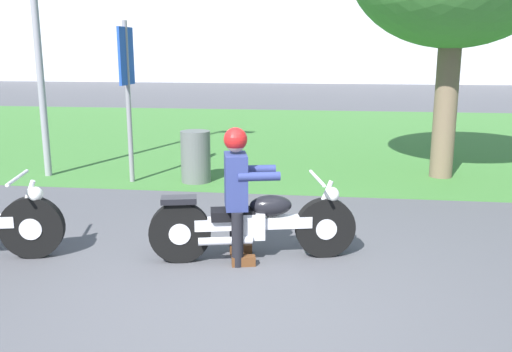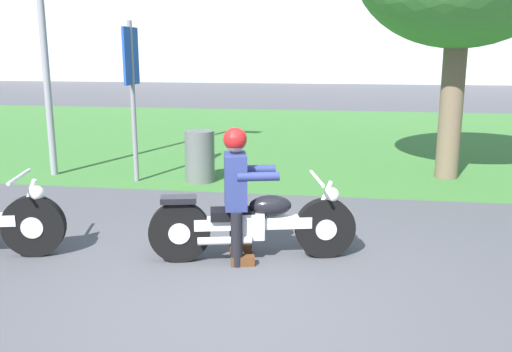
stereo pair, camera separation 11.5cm
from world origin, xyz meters
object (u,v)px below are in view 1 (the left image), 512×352
(motorcycle_lead, at_px, (254,223))
(trash_can, at_px, (196,157))
(sign_banner, at_px, (127,77))
(rider_lead, at_px, (238,184))

(motorcycle_lead, height_order, trash_can, motorcycle_lead)
(trash_can, relative_size, sign_banner, 0.33)
(rider_lead, bearing_deg, trash_can, 97.09)
(motorcycle_lead, bearing_deg, sign_banner, 114.39)
(motorcycle_lead, xyz_separation_m, rider_lead, (-0.16, -0.04, 0.43))
(rider_lead, height_order, sign_banner, sign_banner)
(rider_lead, distance_m, trash_can, 3.62)
(rider_lead, bearing_deg, sign_banner, 112.20)
(motorcycle_lead, xyz_separation_m, sign_banner, (-2.49, 3.20, 1.33))
(motorcycle_lead, distance_m, sign_banner, 4.27)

